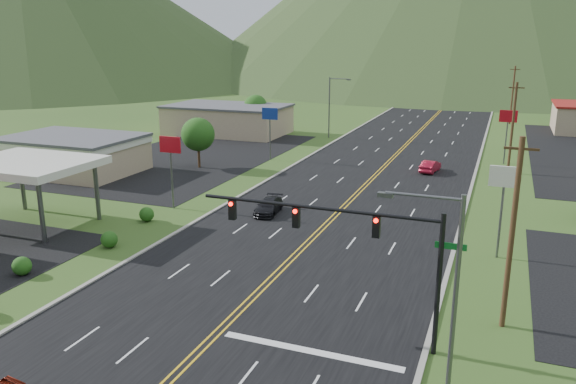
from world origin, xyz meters
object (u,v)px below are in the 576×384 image
(streetlight_west, at_px, (331,103))
(gas_canopy, at_px, (27,166))
(streetlight_east, at_px, (447,290))
(car_red_far, at_px, (430,166))
(car_dark_mid, at_px, (269,207))
(traffic_signal, at_px, (355,238))

(streetlight_west, distance_m, gas_canopy, 49.10)
(streetlight_east, bearing_deg, car_red_far, 97.84)
(car_dark_mid, distance_m, car_red_far, 23.41)
(car_dark_mid, height_order, car_red_far, car_red_far)
(streetlight_east, distance_m, car_red_far, 42.92)
(streetlight_east, relative_size, gas_canopy, 0.90)
(streetlight_east, bearing_deg, gas_canopy, 160.12)
(car_dark_mid, relative_size, car_red_far, 1.06)
(gas_canopy, relative_size, car_dark_mid, 2.35)
(gas_canopy, bearing_deg, car_dark_mid, 30.04)
(car_dark_mid, bearing_deg, car_red_far, 56.34)
(gas_canopy, height_order, car_dark_mid, gas_canopy)
(traffic_signal, xyz_separation_m, car_dark_mid, (-11.98, 17.55, -4.71))
(gas_canopy, distance_m, car_red_far, 41.03)
(streetlight_east, height_order, gas_canopy, streetlight_east)
(gas_canopy, height_order, car_red_far, gas_canopy)
(traffic_signal, relative_size, streetlight_west, 1.46)
(streetlight_east, distance_m, streetlight_west, 64.21)
(streetlight_east, relative_size, streetlight_west, 1.00)
(traffic_signal, distance_m, car_red_far, 38.59)
(traffic_signal, relative_size, car_red_far, 3.26)
(streetlight_east, bearing_deg, streetlight_west, 110.86)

